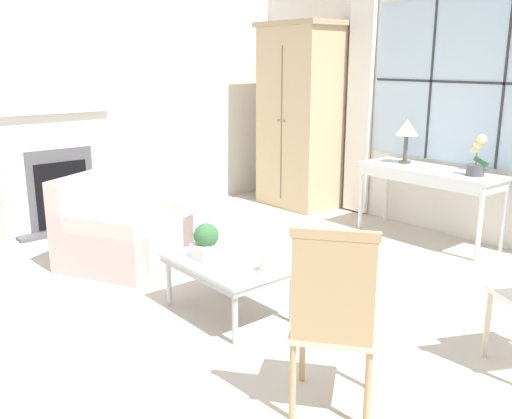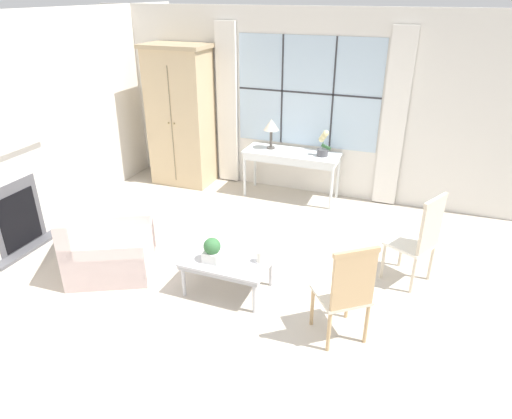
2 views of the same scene
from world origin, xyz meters
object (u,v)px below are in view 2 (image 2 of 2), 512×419
at_px(potted_orchid, 323,145).
at_px(accent_chair_wooden, 347,290).
at_px(console_table, 292,157).
at_px(side_chair_wooden, 421,236).
at_px(armchair_upholstered, 108,248).
at_px(coffee_table, 228,262).
at_px(fireplace, 6,191).
at_px(pillar_candle, 260,257).
at_px(potted_plant_small, 212,250).
at_px(armoire, 181,116).
at_px(table_lamp, 271,126).

distance_m(potted_orchid, accent_chair_wooden, 3.18).
xyz_separation_m(console_table, side_chair_wooden, (2.00, -1.79, -0.06)).
bearing_deg(armchair_upholstered, coffee_table, 3.44).
relative_size(fireplace, armchair_upholstered, 1.86).
height_order(coffee_table, pillar_candle, pillar_candle).
bearing_deg(side_chair_wooden, armchair_upholstered, -163.97).
xyz_separation_m(console_table, potted_plant_small, (-0.02, -2.77, -0.12)).
bearing_deg(pillar_candle, potted_plant_small, -162.38).
height_order(armoire, potted_orchid, armoire).
distance_m(potted_orchid, pillar_candle, 2.66).
bearing_deg(armchair_upholstered, pillar_candle, 4.51).
distance_m(table_lamp, armchair_upholstered, 3.12).
height_order(potted_orchid, coffee_table, potted_orchid).
xyz_separation_m(potted_orchid, coffee_table, (-0.37, -2.68, -0.54)).
bearing_deg(armchair_upholstered, fireplace, -179.27).
bearing_deg(accent_chair_wooden, fireplace, 176.85).
bearing_deg(potted_orchid, side_chair_wooden, -49.54).
distance_m(accent_chair_wooden, coffee_table, 1.39).
distance_m(table_lamp, coffee_table, 2.86).
height_order(armchair_upholstered, side_chair_wooden, side_chair_wooden).
height_order(console_table, potted_plant_small, console_table).
height_order(armoire, armchair_upholstered, armoire).
height_order(armoire, accent_chair_wooden, armoire).
xyz_separation_m(fireplace, side_chair_wooden, (4.80, 1.00, -0.18)).
bearing_deg(side_chair_wooden, armoire, 155.71).
distance_m(armchair_upholstered, pillar_candle, 1.88).
distance_m(table_lamp, side_chair_wooden, 3.04).
bearing_deg(coffee_table, pillar_candle, 8.98).
distance_m(fireplace, armoire, 2.92).
bearing_deg(fireplace, potted_plant_small, 0.23).
distance_m(table_lamp, potted_plant_small, 2.90).
relative_size(armchair_upholstered, pillar_candle, 8.83).
bearing_deg(potted_orchid, armchair_upholstered, -124.14).
relative_size(accent_chair_wooden, pillar_candle, 7.28).
relative_size(side_chair_wooden, potted_plant_small, 4.07).
distance_m(potted_orchid, coffee_table, 2.76).
relative_size(armoire, side_chair_wooden, 2.08).
bearing_deg(armchair_upholstered, potted_orchid, 55.86).
bearing_deg(table_lamp, fireplace, -130.68).
height_order(fireplace, armchair_upholstered, fireplace).
distance_m(fireplace, coffee_table, 2.94).
bearing_deg(fireplace, armoire, 71.97).
distance_m(console_table, potted_plant_small, 2.77).
relative_size(console_table, coffee_table, 1.61).
xyz_separation_m(fireplace, potted_orchid, (3.28, 2.78, 0.13)).
relative_size(console_table, side_chair_wooden, 1.36).
relative_size(table_lamp, armchair_upholstered, 0.37).
bearing_deg(armoire, console_table, 0.70).
bearing_deg(armchair_upholstered, table_lamp, 69.79).
distance_m(console_table, table_lamp, 0.57).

